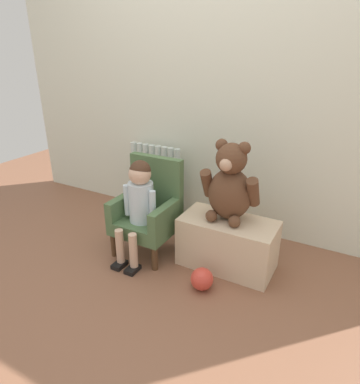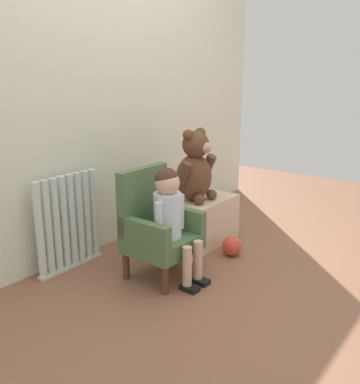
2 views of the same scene
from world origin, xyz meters
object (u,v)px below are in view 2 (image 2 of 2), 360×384
at_px(radiator, 68,223).
at_px(low_bench, 199,222).
at_px(child_figure, 170,209).
at_px(child_armchair, 157,227).
at_px(large_teddy_bear, 195,169).
at_px(toy_ball, 232,246).

relative_size(radiator, low_bench, 1.00).
bearing_deg(child_figure, radiator, 113.65).
bearing_deg(low_bench, child_armchair, -172.42).
height_order(child_figure, low_bench, child_figure).
bearing_deg(low_bench, large_teddy_bear, 119.58).
bearing_deg(radiator, child_figure, -66.35).
distance_m(child_armchair, toy_ball, 0.63).
relative_size(child_figure, toy_ball, 5.01).
height_order(radiator, low_bench, radiator).
distance_m(large_teddy_bear, toy_ball, 0.61).
relative_size(radiator, toy_ball, 4.44).
xyz_separation_m(child_armchair, toy_ball, (0.54, -0.23, -0.25)).
bearing_deg(child_armchair, low_bench, 7.58).
bearing_deg(toy_ball, low_bench, 82.90).
xyz_separation_m(child_armchair, low_bench, (0.57, 0.08, -0.15)).
relative_size(large_teddy_bear, toy_ball, 3.70).
height_order(child_armchair, child_figure, child_figure).
xyz_separation_m(child_armchair, large_teddy_bear, (0.56, 0.11, 0.25)).
height_order(child_figure, toy_ball, child_figure).
relative_size(child_figure, large_teddy_bear, 1.35).
relative_size(radiator, child_figure, 0.89).
bearing_deg(low_bench, toy_ball, -97.10).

